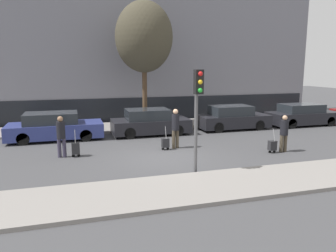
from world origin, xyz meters
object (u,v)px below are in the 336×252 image
Objects in this scene: parked_car_3 at (303,115)px; pedestrian_right at (284,131)px; trolley_left at (76,148)px; parked_car_1 at (150,123)px; parked_car_0 at (55,127)px; trolley_right at (272,146)px; trolley_center at (165,143)px; pedestrian_center at (175,126)px; bare_tree_near_crossing at (144,37)px; pedestrian_left at (61,134)px; parked_car_2 at (232,118)px; traffic_light at (198,100)px.

pedestrian_right is (-5.19, -5.29, 0.27)m from parked_car_3.
parked_car_1 is at bearing 41.77° from trolley_left.
trolley_right is at bearing -30.67° from parked_car_0.
trolley_center is 0.66× the size of pedestrian_right.
pedestrian_center reaches higher than trolley_center.
parked_car_0 is 11.02m from pedestrian_right.
trolley_left is 1.07× the size of trolley_center.
parked_car_1 is 5.05m from bare_tree_near_crossing.
trolley_left is at bearing 179.94° from pedestrian_left.
trolley_right is at bearing 178.67° from pedestrian_left.
bare_tree_near_crossing is (4.13, 5.47, 4.97)m from trolley_left.
pedestrian_left is (-14.40, -3.46, 0.33)m from parked_car_3.
parked_car_3 is 2.66× the size of pedestrian_left.
parked_car_2 is 4.85m from parked_car_3.
pedestrian_center reaches higher than trolley_right.
parked_car_0 reaches higher than trolley_center.
pedestrian_center is 1.12× the size of pedestrian_right.
bare_tree_near_crossing reaches higher than pedestrian_right.
trolley_right is (-0.55, -0.01, -0.59)m from pedestrian_right.
pedestrian_left is at bearing -166.48° from parked_car_3.
trolley_right is 0.15× the size of bare_tree_near_crossing.
traffic_light is (3.96, -3.44, 2.20)m from trolley_left.
parked_car_2 is 6.99m from bare_tree_near_crossing.
parked_car_1 is at bearing -1.12° from parked_car_0.
parked_car_1 is 5.69m from pedestrian_left.
parked_car_1 is 0.99× the size of parked_car_2.
pedestrian_center reaches higher than parked_car_0.
pedestrian_left reaches higher than trolley_center.
trolley_center is (-10.01, -3.50, -0.32)m from parked_car_3.
parked_car_0 is 1.11× the size of parked_car_1.
pedestrian_right reaches higher than parked_car_0.
pedestrian_center is (-9.49, -3.34, 0.39)m from parked_car_3.
pedestrian_center is 0.50× the size of traffic_light.
trolley_right reaches higher than trolley_center.
parked_car_2 is 2.34× the size of pedestrian_center.
trolley_center is 4.63m from trolley_right.
pedestrian_center is at bearing -83.08° from parked_car_1.
parked_car_0 is at bearing 149.33° from trolley_right.
parked_car_2 is 5.78m from pedestrian_center.
bare_tree_near_crossing is at bearing 85.25° from parked_car_1.
pedestrian_center is at bearing -32.64° from parked_car_0.
trolley_center is at bearing -169.83° from pedestrian_left.
pedestrian_right is at bearing 1.16° from trolley_right.
trolley_center is at bearing 91.80° from traffic_light.
parked_car_1 is at bearing 89.91° from traffic_light.
parked_car_1 reaches higher than parked_car_3.
pedestrian_right is at bearing -11.26° from trolley_left.
parked_car_0 is at bearing 104.69° from trolley_left.
trolley_right is at bearing -179.93° from pedestrian_right.
bare_tree_near_crossing reaches higher than parked_car_0.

